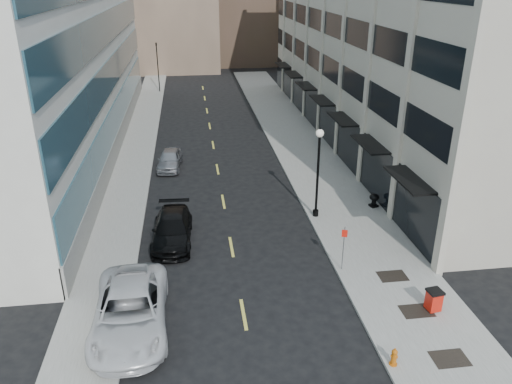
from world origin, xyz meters
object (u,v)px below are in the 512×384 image
object	(u,v)px
car_black_pickup	(172,229)
car_silver_sedan	(170,159)
sign_post	(344,242)
traffic_signal	(156,46)
lamppost	(318,165)
trash_bin	(434,299)
fire_hydrant	(394,357)
car_white_van	(130,311)
urn_planter	(374,199)

from	to	relation	value
car_black_pickup	car_silver_sedan	xyz separation A→B (m)	(-0.40, 11.72, -0.04)
car_black_pickup	sign_post	xyz separation A→B (m)	(8.50, -4.29, 0.93)
traffic_signal	sign_post	bearing A→B (deg)	-75.98
traffic_signal	sign_post	size ratio (longest dim) A/B	2.91
sign_post	lamppost	bearing A→B (deg)	108.46
traffic_signal	trash_bin	distance (m)	49.24
sign_post	car_silver_sedan	bearing A→B (deg)	139.06
lamppost	fire_hydrant	bearing A→B (deg)	-90.73
car_silver_sedan	fire_hydrant	xyz separation A→B (m)	(8.90, -22.77, -0.20)
fire_hydrant	trash_bin	world-z (taller)	trash_bin
car_white_van	trash_bin	xyz separation A→B (m)	(13.12, -0.69, -0.21)
car_white_van	fire_hydrant	world-z (taller)	car_white_van
fire_hydrant	urn_planter	bearing A→B (deg)	94.29
car_black_pickup	urn_planter	world-z (taller)	car_black_pickup
car_white_van	sign_post	bearing A→B (deg)	15.55
lamppost	urn_planter	xyz separation A→B (m)	(4.00, 0.79, -2.79)
car_white_van	lamppost	world-z (taller)	lamppost
car_white_van	lamppost	xyz separation A→B (m)	(10.26, 9.16, 2.55)
urn_planter	sign_post	bearing A→B (deg)	-121.15
car_silver_sedan	urn_planter	bearing A→B (deg)	-29.37
traffic_signal	car_silver_sedan	xyz separation A→B (m)	(1.90, -27.23, -5.00)
fire_hydrant	trash_bin	xyz separation A→B (m)	(3.02, 3.01, 0.18)
car_white_van	fire_hydrant	xyz separation A→B (m)	(10.10, -3.70, -0.39)
traffic_signal	trash_bin	size ratio (longest dim) A/B	6.85
traffic_signal	trash_bin	bearing A→B (deg)	-73.61
car_black_pickup	car_silver_sedan	distance (m)	11.73
car_black_pickup	urn_planter	xyz separation A→B (m)	(12.66, 2.60, -0.09)
trash_bin	lamppost	world-z (taller)	lamppost
car_black_pickup	lamppost	bearing A→B (deg)	14.28
lamppost	car_white_van	bearing A→B (deg)	-138.24
traffic_signal	car_black_pickup	bearing A→B (deg)	-86.62
traffic_signal	urn_planter	bearing A→B (deg)	-67.62
sign_post	traffic_signal	bearing A→B (deg)	124.01
lamppost	urn_planter	distance (m)	4.94
car_white_van	sign_post	size ratio (longest dim) A/B	2.73
fire_hydrant	car_white_van	bearing A→B (deg)	-178.84
car_white_van	sign_post	xyz separation A→B (m)	(10.10, 3.06, 0.79)
car_white_van	car_silver_sedan	xyz separation A→B (m)	(1.20, 19.08, -0.19)
lamppost	sign_post	bearing A→B (deg)	-91.53
car_silver_sedan	fire_hydrant	bearing A→B (deg)	-63.09
sign_post	urn_planter	xyz separation A→B (m)	(4.16, 6.89, -1.02)
car_white_van	sign_post	world-z (taller)	sign_post
car_black_pickup	fire_hydrant	world-z (taller)	car_black_pickup
car_white_van	car_black_pickup	distance (m)	7.53
urn_planter	car_white_van	bearing A→B (deg)	-145.10
urn_planter	car_black_pickup	bearing A→B (deg)	-168.40
traffic_signal	lamppost	distance (m)	38.79
car_black_pickup	lamppost	distance (m)	9.25
car_silver_sedan	lamppost	distance (m)	13.71
fire_hydrant	trash_bin	size ratio (longest dim) A/B	0.75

